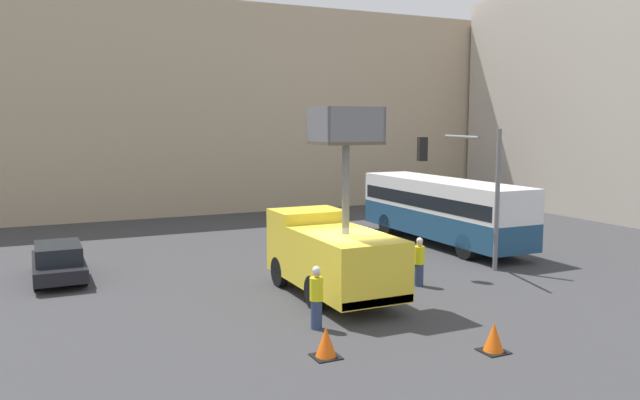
{
  "coord_description": "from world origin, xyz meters",
  "views": [
    {
      "loc": [
        -9.15,
        -17.25,
        5.77
      ],
      "look_at": [
        -0.22,
        1.88,
        3.17
      ],
      "focal_mm": 35.0,
      "sensor_mm": 36.0,
      "label": 1
    }
  ],
  "objects_px": {
    "city_bus": "(442,206)",
    "traffic_cone_mid_road": "(494,338)",
    "traffic_cone_near_truck": "(326,343)",
    "parked_car_curbside": "(58,261)",
    "utility_truck": "(331,251)",
    "road_worker_directing": "(419,262)",
    "traffic_light_pole": "(470,176)",
    "road_worker_near_truck": "(316,298)"
  },
  "relations": [
    {
      "from": "city_bus",
      "to": "road_worker_directing",
      "type": "xyz_separation_m",
      "value": [
        -5.36,
        -6.05,
        -0.96
      ]
    },
    {
      "from": "utility_truck",
      "to": "traffic_cone_mid_road",
      "type": "height_order",
      "value": "utility_truck"
    },
    {
      "from": "traffic_cone_near_truck",
      "to": "traffic_cone_mid_road",
      "type": "bearing_deg",
      "value": -20.14
    },
    {
      "from": "traffic_cone_mid_road",
      "to": "parked_car_curbside",
      "type": "height_order",
      "value": "parked_car_curbside"
    },
    {
      "from": "traffic_light_pole",
      "to": "road_worker_near_truck",
      "type": "distance_m",
      "value": 9.47
    },
    {
      "from": "road_worker_near_truck",
      "to": "traffic_cone_near_truck",
      "type": "distance_m",
      "value": 2.24
    },
    {
      "from": "parked_car_curbside",
      "to": "utility_truck",
      "type": "bearing_deg",
      "value": -37.6
    },
    {
      "from": "utility_truck",
      "to": "city_bus",
      "type": "xyz_separation_m",
      "value": [
        8.82,
        5.99,
        0.29
      ]
    },
    {
      "from": "traffic_cone_near_truck",
      "to": "utility_truck",
      "type": "bearing_deg",
      "value": 62.57
    },
    {
      "from": "road_worker_near_truck",
      "to": "parked_car_curbside",
      "type": "height_order",
      "value": "road_worker_near_truck"
    },
    {
      "from": "road_worker_directing",
      "to": "parked_car_curbside",
      "type": "height_order",
      "value": "road_worker_directing"
    },
    {
      "from": "utility_truck",
      "to": "traffic_light_pole",
      "type": "height_order",
      "value": "utility_truck"
    },
    {
      "from": "traffic_cone_near_truck",
      "to": "traffic_cone_mid_road",
      "type": "relative_size",
      "value": 1.01
    },
    {
      "from": "traffic_cone_mid_road",
      "to": "city_bus",
      "type": "bearing_deg",
      "value": 59.27
    },
    {
      "from": "city_bus",
      "to": "utility_truck",
      "type": "bearing_deg",
      "value": 106.83
    },
    {
      "from": "city_bus",
      "to": "traffic_cone_mid_road",
      "type": "height_order",
      "value": "city_bus"
    },
    {
      "from": "city_bus",
      "to": "road_worker_directing",
      "type": "distance_m",
      "value": 8.14
    },
    {
      "from": "traffic_cone_near_truck",
      "to": "parked_car_curbside",
      "type": "distance_m",
      "value": 12.47
    },
    {
      "from": "road_worker_directing",
      "to": "parked_car_curbside",
      "type": "relative_size",
      "value": 0.39
    },
    {
      "from": "traffic_cone_mid_road",
      "to": "parked_car_curbside",
      "type": "bearing_deg",
      "value": 127.54
    },
    {
      "from": "city_bus",
      "to": "traffic_cone_mid_road",
      "type": "distance_m",
      "value": 14.37
    },
    {
      "from": "road_worker_near_truck",
      "to": "traffic_cone_mid_road",
      "type": "relative_size",
      "value": 2.37
    },
    {
      "from": "road_worker_near_truck",
      "to": "road_worker_directing",
      "type": "distance_m",
      "value": 5.92
    },
    {
      "from": "utility_truck",
      "to": "traffic_cone_mid_road",
      "type": "relative_size",
      "value": 8.22
    },
    {
      "from": "traffic_cone_near_truck",
      "to": "parked_car_curbside",
      "type": "height_order",
      "value": "parked_car_curbside"
    },
    {
      "from": "traffic_light_pole",
      "to": "road_worker_near_truck",
      "type": "height_order",
      "value": "traffic_light_pole"
    },
    {
      "from": "city_bus",
      "to": "traffic_light_pole",
      "type": "bearing_deg",
      "value": 136.85
    },
    {
      "from": "city_bus",
      "to": "road_worker_near_truck",
      "type": "xyz_separation_m",
      "value": [
        -10.63,
        -8.75,
        -0.93
      ]
    },
    {
      "from": "road_worker_directing",
      "to": "parked_car_curbside",
      "type": "xyz_separation_m",
      "value": [
        -11.61,
        6.34,
        -0.17
      ]
    },
    {
      "from": "road_worker_directing",
      "to": "traffic_cone_mid_road",
      "type": "bearing_deg",
      "value": -108.77
    },
    {
      "from": "traffic_light_pole",
      "to": "road_worker_directing",
      "type": "relative_size",
      "value": 3.17
    },
    {
      "from": "utility_truck",
      "to": "parked_car_curbside",
      "type": "xyz_separation_m",
      "value": [
        -8.16,
        6.28,
        -0.84
      ]
    },
    {
      "from": "city_bus",
      "to": "road_worker_near_truck",
      "type": "height_order",
      "value": "city_bus"
    },
    {
      "from": "road_worker_directing",
      "to": "traffic_cone_mid_road",
      "type": "xyz_separation_m",
      "value": [
        -1.94,
        -6.24,
        -0.51
      ]
    },
    {
      "from": "city_bus",
      "to": "traffic_cone_near_truck",
      "type": "xyz_separation_m",
      "value": [
        -11.32,
        -10.82,
        -1.47
      ]
    },
    {
      "from": "parked_car_curbside",
      "to": "road_worker_directing",
      "type": "bearing_deg",
      "value": -28.64
    },
    {
      "from": "utility_truck",
      "to": "road_worker_near_truck",
      "type": "bearing_deg",
      "value": -123.35
    },
    {
      "from": "road_worker_near_truck",
      "to": "road_worker_directing",
      "type": "relative_size",
      "value": 1.03
    },
    {
      "from": "traffic_light_pole",
      "to": "traffic_cone_near_truck",
      "type": "relative_size",
      "value": 7.2
    },
    {
      "from": "road_worker_directing",
      "to": "parked_car_curbside",
      "type": "distance_m",
      "value": 13.23
    },
    {
      "from": "traffic_cone_near_truck",
      "to": "road_worker_near_truck",
      "type": "bearing_deg",
      "value": 71.55
    },
    {
      "from": "traffic_light_pole",
      "to": "traffic_cone_near_truck",
      "type": "xyz_separation_m",
      "value": [
        -8.9,
        -5.8,
        -3.4
      ]
    }
  ]
}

